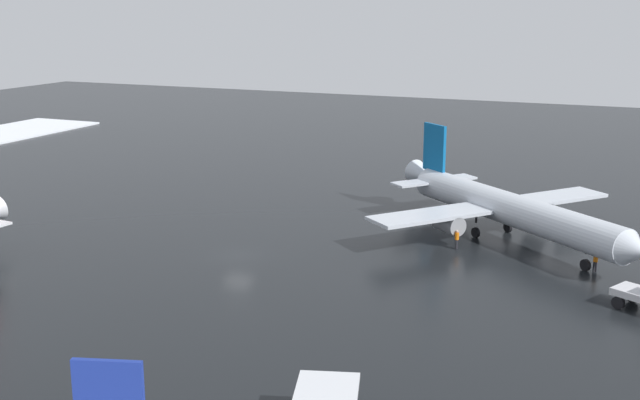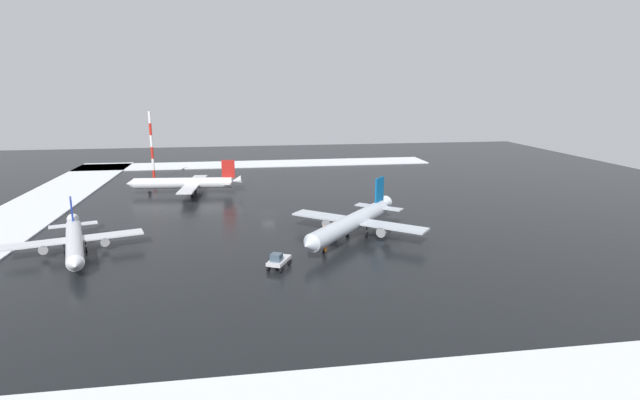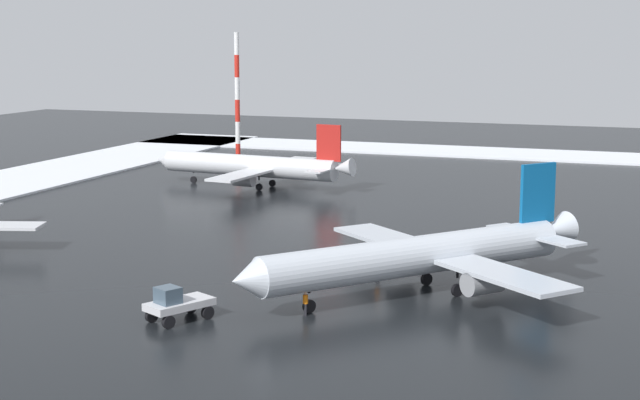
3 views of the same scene
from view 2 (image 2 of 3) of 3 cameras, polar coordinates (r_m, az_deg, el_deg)
ground_plane at (r=104.94m, az=-5.92°, el=-1.52°), size 240.00×240.00×0.00m
snow_bank_far at (r=114.10m, az=-31.89°, el=-2.20°), size 152.00×16.00×0.27m
snow_bank_left at (r=170.58m, az=-7.14°, el=4.12°), size 14.00×116.00×0.27m
airplane_parked_starboard at (r=86.68m, az=3.75°, el=-2.54°), size 25.36×23.08×9.08m
airplane_distant_tail at (r=126.53m, az=-15.05°, el=1.88°), size 23.38×28.13×8.35m
airplane_foreground_jet at (r=87.01m, az=-26.28°, el=-4.20°), size 24.59×20.71×7.48m
pushback_tug at (r=73.41m, az=-4.79°, el=-6.87°), size 5.10×4.02×2.50m
ground_crew_by_nose_gear at (r=78.38m, az=0.63°, el=-5.76°), size 0.36×0.36×1.71m
ground_crew_mid_apron at (r=89.58m, az=0.47°, el=-3.34°), size 0.36×0.36×1.71m
antenna_mast at (r=144.88m, az=-18.68°, el=5.77°), size 0.70×0.70×19.29m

